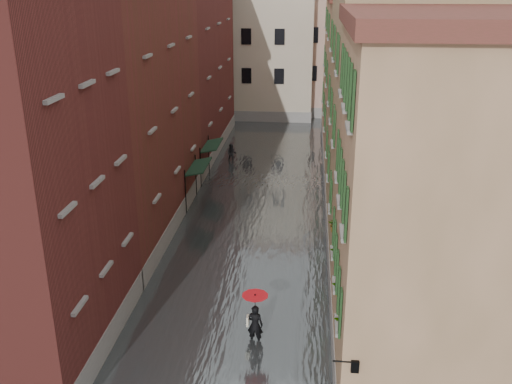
% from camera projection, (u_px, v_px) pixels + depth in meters
% --- Properties ---
extents(ground, '(120.00, 120.00, 0.00)m').
position_uv_depth(ground, '(228.00, 326.00, 22.43)').
color(ground, '#5B5B5E').
rests_on(ground, ground).
extents(floodwater, '(10.00, 60.00, 0.20)m').
position_uv_depth(floodwater, '(259.00, 203.00, 34.51)').
color(floodwater, '#4F5558').
rests_on(floodwater, ground).
extents(building_left_near, '(6.00, 8.00, 13.00)m').
position_uv_depth(building_left_near, '(8.00, 181.00, 18.91)').
color(building_left_near, maroon).
rests_on(building_left_near, ground).
extents(building_left_mid, '(6.00, 14.00, 12.50)m').
position_uv_depth(building_left_mid, '(116.00, 115.00, 29.26)').
color(building_left_mid, maroon).
rests_on(building_left_mid, ground).
extents(building_left_far, '(6.00, 16.00, 14.00)m').
position_uv_depth(building_left_far, '(180.00, 61.00, 42.99)').
color(building_left_far, maroon).
rests_on(building_left_far, ground).
extents(building_right_near, '(6.00, 8.00, 11.50)m').
position_uv_depth(building_right_near, '(437.00, 218.00, 17.92)').
color(building_right_near, '#8E6B49').
rests_on(building_right_near, ground).
extents(building_right_mid, '(6.00, 14.00, 13.00)m').
position_uv_depth(building_right_mid, '(393.00, 116.00, 27.92)').
color(building_right_mid, '#997D5D').
rests_on(building_right_mid, ground).
extents(building_right_far, '(6.00, 16.00, 11.50)m').
position_uv_depth(building_right_far, '(366.00, 81.00, 42.17)').
color(building_right_far, '#8E6B49').
rests_on(building_right_far, ground).
extents(building_end_cream, '(12.00, 9.00, 13.00)m').
position_uv_depth(building_end_cream, '(251.00, 48.00, 55.86)').
color(building_end_cream, beige).
rests_on(building_end_cream, ground).
extents(building_end_pink, '(10.00, 9.00, 12.00)m').
position_uv_depth(building_end_pink, '(343.00, 52.00, 57.09)').
color(building_end_pink, tan).
rests_on(building_end_pink, ground).
extents(awning_near, '(1.09, 3.10, 2.80)m').
position_uv_depth(awning_near, '(198.00, 168.00, 33.27)').
color(awning_near, '#163321').
rests_on(awning_near, ground).
extents(awning_far, '(1.09, 3.11, 2.80)m').
position_uv_depth(awning_far, '(211.00, 146.00, 37.54)').
color(awning_far, '#163321').
rests_on(awning_far, ground).
extents(wall_lantern, '(0.71, 0.22, 0.35)m').
position_uv_depth(wall_lantern, '(354.00, 365.00, 15.39)').
color(wall_lantern, black).
rests_on(wall_lantern, ground).
extents(window_planters, '(0.59, 8.04, 0.84)m').
position_uv_depth(window_planters, '(339.00, 260.00, 20.08)').
color(window_planters, '#945330').
rests_on(window_planters, ground).
extents(pedestrian_main, '(0.98, 0.98, 2.06)m').
position_uv_depth(pedestrian_main, '(255.00, 314.00, 20.89)').
color(pedestrian_main, black).
rests_on(pedestrian_main, ground).
extents(pedestrian_far, '(0.75, 0.61, 1.48)m').
position_uv_depth(pedestrian_far, '(232.00, 154.00, 42.04)').
color(pedestrian_far, black).
rests_on(pedestrian_far, ground).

